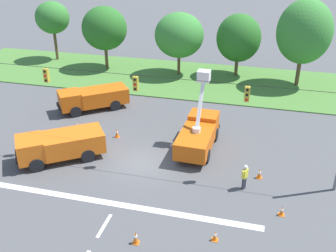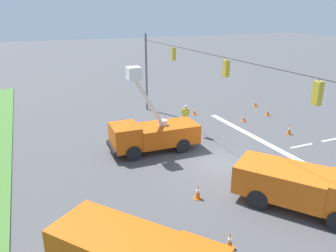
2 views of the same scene
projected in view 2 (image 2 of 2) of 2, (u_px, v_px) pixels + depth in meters
ground_plane at (219, 163)px, 20.73m from camera, size 200.00×200.00×0.00m
lane_markings at (296, 147)px, 23.16m from camera, size 17.60×15.25×0.01m
signal_gantry at (222, 95)px, 19.25m from camera, size 26.20×0.33×7.20m
utility_truck_bucket_lift at (152, 133)px, 22.13m from camera, size 2.56×6.12×5.82m
utility_truck_support_near at (301, 186)px, 15.65m from camera, size 6.45×5.58×2.02m
road_worker at (186, 114)px, 27.24m from camera, size 0.39×0.59×1.77m
traffic_cone_foreground_left at (198, 192)px, 16.67m from camera, size 0.36×0.36×0.76m
traffic_cone_foreground_right at (165, 120)px, 27.67m from camera, size 0.36×0.36×0.75m
traffic_cone_mid_left at (244, 118)px, 28.47m from camera, size 0.36×0.36×0.62m
traffic_cone_mid_right at (289, 129)px, 25.43m from camera, size 0.36×0.36×0.80m
traffic_cone_near_bucket at (268, 112)px, 30.01m from camera, size 0.36×0.36×0.72m
traffic_cone_lane_edge_a at (256, 103)px, 32.90m from camera, size 0.36×0.36×0.75m
traffic_cone_lane_edge_b at (230, 241)px, 13.21m from camera, size 0.36×0.36×0.68m
traffic_cone_far_left at (194, 111)px, 30.31m from camera, size 0.36×0.36×0.64m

